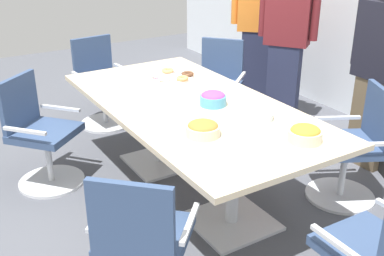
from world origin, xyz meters
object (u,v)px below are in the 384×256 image
office_chair_2 (353,151)px  napkin_pile (107,84)px  snack_bowl_chips_orange (305,134)px  conference_table (192,119)px  person_standing_0 (257,23)px  snack_bowl_candy_mix (213,98)px  office_chair_5 (40,138)px  donut_platter (173,76)px  person_standing_2 (380,70)px  office_chair_4 (101,87)px  office_chair_3 (218,90)px  office_chair_0 (143,250)px  plate_stack (257,115)px  person_standing_1 (287,36)px  snack_bowl_pretzels (203,129)px

office_chair_2 → napkin_pile: office_chair_2 is taller
office_chair_2 → snack_bowl_chips_orange: office_chair_2 is taller
conference_table → snack_bowl_chips_orange: 0.99m
person_standing_0 → snack_bowl_candy_mix: bearing=86.0°
office_chair_5 → donut_platter: 1.24m
person_standing_2 → office_chair_4: bearing=37.1°
conference_table → person_standing_0: bearing=128.9°
person_standing_0 → person_standing_2: size_ratio=1.07×
person_standing_2 → office_chair_3: bearing=24.8°
office_chair_5 → snack_bowl_chips_orange: (1.69, 1.24, 0.40)m
office_chair_3 → donut_platter: 0.86m
office_chair_4 → snack_bowl_chips_orange: size_ratio=4.25×
office_chair_0 → office_chair_4: same height
conference_table → person_standing_0: person_standing_0 is taller
office_chair_4 → napkin_pile: size_ratio=5.98×
snack_bowl_candy_mix → plate_stack: snack_bowl_candy_mix is taller
person_standing_0 → person_standing_1: size_ratio=1.01×
office_chair_3 → snack_bowl_pretzels: bearing=101.9°
person_standing_2 → snack_bowl_candy_mix: 1.50m
snack_bowl_chips_orange → office_chair_5: bearing=-143.6°
person_standing_1 → person_standing_2: size_ratio=1.06×
donut_platter → napkin_pile: size_ratio=2.43×
office_chair_2 → office_chair_4: size_ratio=1.00×
office_chair_2 → snack_bowl_pretzels: 1.31m
conference_table → donut_platter: (-0.64, 0.20, 0.14)m
person_standing_0 → plate_stack: person_standing_0 is taller
office_chair_4 → snack_bowl_chips_orange: office_chair_4 is taller
office_chair_5 → donut_platter: (0.11, 1.18, 0.36)m
office_chair_5 → snack_bowl_chips_orange: size_ratio=4.25×
snack_bowl_chips_orange → snack_bowl_candy_mix: size_ratio=1.06×
office_chair_3 → person_standing_1: size_ratio=0.51×
office_chair_5 → office_chair_2: bearing=102.3°
person_standing_1 → office_chair_5: bearing=54.7°
office_chair_3 → person_standing_2: person_standing_2 is taller
snack_bowl_pretzels → snack_bowl_candy_mix: 0.55m
person_standing_2 → napkin_pile: bearing=59.6°
snack_bowl_chips_orange → snack_bowl_candy_mix: 0.84m
person_standing_0 → napkin_pile: size_ratio=11.79×
office_chair_5 → person_standing_0: person_standing_0 is taller
office_chair_0 → person_standing_0: bearing=85.8°
office_chair_0 → plate_stack: (-0.49, 1.14, 0.37)m
office_chair_2 → person_standing_2: person_standing_2 is taller
office_chair_3 → person_standing_2: 1.62m
person_standing_2 → plate_stack: person_standing_2 is taller
office_chair_0 → office_chair_2: size_ratio=1.00×
snack_bowl_chips_orange → snack_bowl_pretzels: 0.65m
office_chair_3 → person_standing_1: person_standing_1 is taller
person_standing_2 → napkin_pile: (-1.11, -1.99, -0.09)m
person_standing_0 → plate_stack: 2.41m
snack_bowl_pretzels → office_chair_5: bearing=-149.7°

